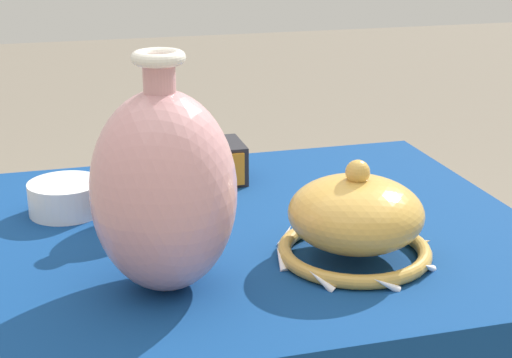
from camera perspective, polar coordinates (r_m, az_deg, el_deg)
name	(u,v)px	position (r m, az deg, el deg)	size (l,w,h in m)	color
display_table	(266,282)	(1.36, 0.72, -7.50)	(0.91, 0.80, 0.80)	#38383D
vase_tall_bulbous	(164,190)	(1.08, -6.72, -0.81)	(0.20, 0.20, 0.34)	#D19399
vase_dome_bell	(355,221)	(1.21, 7.24, -3.04)	(0.25, 0.25, 0.16)	gold
mosaic_tile_box	(201,163)	(1.54, -4.00, 1.16)	(0.16, 0.12, 0.08)	#232328
jar_round_terracotta	(145,181)	(1.34, -8.05, -0.17)	(0.12, 0.12, 0.16)	#BC6642
pot_squat_porcelain	(66,197)	(1.42, -13.66, -1.31)	(0.13, 0.13, 0.06)	white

